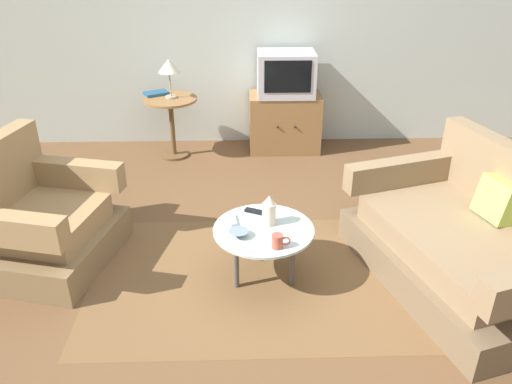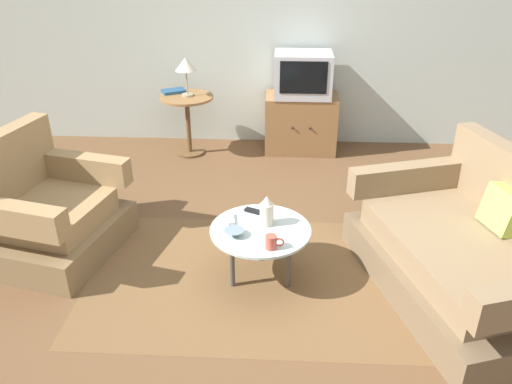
{
  "view_description": "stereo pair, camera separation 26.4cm",
  "coord_description": "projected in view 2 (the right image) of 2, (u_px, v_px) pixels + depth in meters",
  "views": [
    {
      "loc": [
        -0.04,
        -2.98,
        2.22
      ],
      "look_at": [
        0.06,
        0.19,
        0.55
      ],
      "focal_mm": 35.9,
      "sensor_mm": 36.0,
      "label": 1
    },
    {
      "loc": [
        0.23,
        -2.98,
        2.22
      ],
      "look_at": [
        0.06,
        0.19,
        0.55
      ],
      "focal_mm": 35.9,
      "sensor_mm": 36.0,
      "label": 2
    }
  ],
  "objects": [
    {
      "name": "back_wall",
      "position": [
        262.0,
        17.0,
        5.34
      ],
      "size": [
        9.0,
        0.12,
        2.7
      ],
      "primitive_type": "cube",
      "color": "#B2BCB2",
      "rests_on": "ground"
    },
    {
      "name": "couch",
      "position": [
        471.0,
        255.0,
        3.36
      ],
      "size": [
        1.42,
        1.81,
        0.89
      ],
      "rotation": [
        0.0,
        0.0,
        1.87
      ],
      "color": "brown",
      "rests_on": "ground"
    },
    {
      "name": "area_rug",
      "position": [
        260.0,
        277.0,
        3.62
      ],
      "size": [
        2.41,
        1.55,
        0.0
      ],
      "primitive_type": "cube",
      "color": "brown",
      "rests_on": "ground"
    },
    {
      "name": "bowl",
      "position": [
        234.0,
        233.0,
        3.34
      ],
      "size": [
        0.13,
        0.13,
        0.04
      ],
      "color": "slate",
      "rests_on": "coffee_table"
    },
    {
      "name": "side_table",
      "position": [
        187.0,
        112.0,
        5.36
      ],
      "size": [
        0.55,
        0.55,
        0.64
      ],
      "color": "olive",
      "rests_on": "ground"
    },
    {
      "name": "ground_plane",
      "position": [
        246.0,
        272.0,
        3.68
      ],
      "size": [
        16.0,
        16.0,
        0.0
      ],
      "primitive_type": "plane",
      "color": "brown"
    },
    {
      "name": "television",
      "position": [
        303.0,
        75.0,
        5.26
      ],
      "size": [
        0.59,
        0.44,
        0.45
      ],
      "color": "#B7B7BC",
      "rests_on": "tv_stand"
    },
    {
      "name": "table_lamp",
      "position": [
        186.0,
        66.0,
        5.15
      ],
      "size": [
        0.22,
        0.22,
        0.39
      ],
      "color": "#9E937A",
      "rests_on": "side_table"
    },
    {
      "name": "tv_stand",
      "position": [
        301.0,
        123.0,
        5.52
      ],
      "size": [
        0.76,
        0.47,
        0.62
      ],
      "color": "olive",
      "rests_on": "ground"
    },
    {
      "name": "tv_remote_dark",
      "position": [
        256.0,
        212.0,
        3.61
      ],
      "size": [
        0.17,
        0.11,
        0.02
      ],
      "rotation": [
        0.0,
        0.0,
        5.86
      ],
      "color": "black",
      "rests_on": "coffee_table"
    },
    {
      "name": "coffee_table",
      "position": [
        260.0,
        234.0,
        3.45
      ],
      "size": [
        0.68,
        0.68,
        0.4
      ],
      "color": "#B2C6C1",
      "rests_on": "ground"
    },
    {
      "name": "book",
      "position": [
        174.0,
        91.0,
        5.39
      ],
      "size": [
        0.28,
        0.25,
        0.03
      ],
      "rotation": [
        0.0,
        0.0,
        0.47
      ],
      "color": "navy",
      "rests_on": "side_table"
    },
    {
      "name": "mug",
      "position": [
        272.0,
        242.0,
        3.2
      ],
      "size": [
        0.12,
        0.07,
        0.09
      ],
      "color": "#B74C3D",
      "rests_on": "coffee_table"
    },
    {
      "name": "armchair",
      "position": [
        47.0,
        214.0,
        3.79
      ],
      "size": [
        1.02,
        1.12,
        0.91
      ],
      "rotation": [
        0.0,
        0.0,
        -1.8
      ],
      "color": "brown",
      "rests_on": "ground"
    },
    {
      "name": "vase",
      "position": [
        267.0,
        211.0,
        3.43
      ],
      "size": [
        0.1,
        0.1,
        0.22
      ],
      "color": "beige",
      "rests_on": "coffee_table"
    },
    {
      "name": "tv_remote_silver",
      "position": [
        231.0,
        219.0,
        3.53
      ],
      "size": [
        0.06,
        0.15,
        0.02
      ],
      "rotation": [
        0.0,
        0.0,
        4.86
      ],
      "color": "#B2B2B7",
      "rests_on": "coffee_table"
    }
  ]
}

